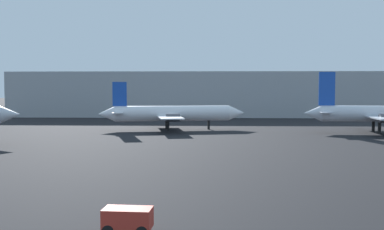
% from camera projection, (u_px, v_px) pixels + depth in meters
% --- Properties ---
extents(airplane_distant, '(24.78, 18.25, 9.74)m').
position_uv_depth(airplane_distant, '(381.00, 114.00, 74.09)').
color(airplane_distant, silver).
rests_on(airplane_distant, ground_plane).
extents(airplane_far_left, '(25.25, 17.92, 8.18)m').
position_uv_depth(airplane_far_left, '(172.00, 113.00, 79.96)').
color(airplane_far_left, white).
rests_on(airplane_far_left, ground_plane).
extents(baggage_cart, '(2.47, 1.51, 1.30)m').
position_uv_depth(baggage_cart, '(128.00, 219.00, 23.29)').
color(baggage_cart, red).
rests_on(baggage_cart, ground_plane).
extents(terminal_building, '(91.39, 20.81, 11.02)m').
position_uv_depth(terminal_building, '(196.00, 94.00, 120.82)').
color(terminal_building, '#999EA3').
rests_on(terminal_building, ground_plane).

